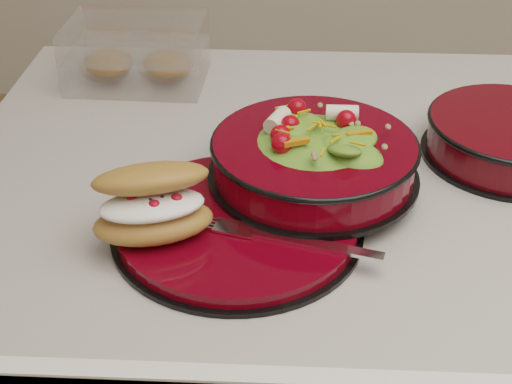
{
  "coord_description": "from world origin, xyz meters",
  "views": [
    {
      "loc": [
        -0.19,
        -0.79,
        1.38
      ],
      "look_at": [
        -0.22,
        -0.13,
        0.94
      ],
      "focal_mm": 50.0,
      "sensor_mm": 36.0,
      "label": 1
    }
  ],
  "objects_px": {
    "dinner_plate": "(238,224)",
    "salad_bowl": "(314,150)",
    "pastry_box": "(137,53)",
    "fork": "(291,239)",
    "croissant": "(153,204)",
    "extra_bowl": "(512,136)"
  },
  "relations": [
    {
      "from": "fork",
      "to": "dinner_plate",
      "type": "bearing_deg",
      "value": 70.89
    },
    {
      "from": "fork",
      "to": "salad_bowl",
      "type": "bearing_deg",
      "value": 3.82
    },
    {
      "from": "salad_bowl",
      "to": "fork",
      "type": "relative_size",
      "value": 1.39
    },
    {
      "from": "fork",
      "to": "extra_bowl",
      "type": "bearing_deg",
      "value": -36.71
    },
    {
      "from": "dinner_plate",
      "to": "salad_bowl",
      "type": "xyz_separation_m",
      "value": [
        0.08,
        0.09,
        0.05
      ]
    },
    {
      "from": "dinner_plate",
      "to": "croissant",
      "type": "relative_size",
      "value": 2.0
    },
    {
      "from": "dinner_plate",
      "to": "salad_bowl",
      "type": "bearing_deg",
      "value": 45.63
    },
    {
      "from": "dinner_plate",
      "to": "croissant",
      "type": "distance_m",
      "value": 0.1
    },
    {
      "from": "extra_bowl",
      "to": "croissant",
      "type": "bearing_deg",
      "value": -153.58
    },
    {
      "from": "pastry_box",
      "to": "fork",
      "type": "bearing_deg",
      "value": -58.85
    },
    {
      "from": "salad_bowl",
      "to": "croissant",
      "type": "xyz_separation_m",
      "value": [
        -0.17,
        -0.12,
        -0.0
      ]
    },
    {
      "from": "dinner_plate",
      "to": "pastry_box",
      "type": "bearing_deg",
      "value": 115.03
    },
    {
      "from": "dinner_plate",
      "to": "salad_bowl",
      "type": "relative_size",
      "value": 1.12
    },
    {
      "from": "dinner_plate",
      "to": "fork",
      "type": "height_order",
      "value": "fork"
    },
    {
      "from": "pastry_box",
      "to": "extra_bowl",
      "type": "relative_size",
      "value": 0.94
    },
    {
      "from": "croissant",
      "to": "salad_bowl",
      "type": "bearing_deg",
      "value": 19.15
    },
    {
      "from": "dinner_plate",
      "to": "pastry_box",
      "type": "distance_m",
      "value": 0.43
    },
    {
      "from": "salad_bowl",
      "to": "dinner_plate",
      "type": "bearing_deg",
      "value": -134.37
    },
    {
      "from": "dinner_plate",
      "to": "fork",
      "type": "xyz_separation_m",
      "value": [
        0.06,
        -0.04,
        0.01
      ]
    },
    {
      "from": "salad_bowl",
      "to": "pastry_box",
      "type": "height_order",
      "value": "salad_bowl"
    },
    {
      "from": "dinner_plate",
      "to": "fork",
      "type": "relative_size",
      "value": 1.55
    },
    {
      "from": "fork",
      "to": "pastry_box",
      "type": "relative_size",
      "value": 0.86
    }
  ]
}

